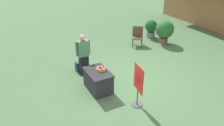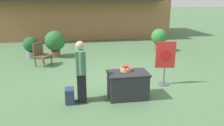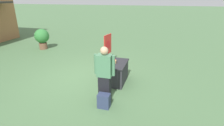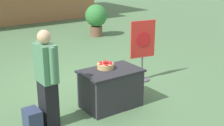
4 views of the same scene
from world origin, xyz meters
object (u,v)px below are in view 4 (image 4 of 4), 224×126
Objects in this scene: display_table at (111,88)px; potted_plant_far_right at (96,17)px; apple_basket at (106,65)px; backpack at (33,121)px; poster_board at (143,48)px; person_visitor at (47,79)px.

potted_plant_far_right is at bearing 60.27° from display_table.
apple_basket reaches higher than display_table.
backpack is 0.35× the size of potted_plant_far_right.
display_table is 6.11m from potted_plant_far_right.
poster_board reaches higher than potted_plant_far_right.
display_table is 1.65m from backpack.
backpack is 3.22m from poster_board.
potted_plant_far_right is at bearing 50.28° from person_visitor.
potted_plant_far_right is (3.03, 5.30, 0.34)m from display_table.
display_table is at bearing -119.73° from potted_plant_far_right.
display_table is 1.39m from person_visitor.
person_visitor is 2.82m from poster_board.
backpack is 7.15m from potted_plant_far_right.
poster_board is at bearing 22.47° from apple_basket.
backpack is (-1.63, -0.09, -0.17)m from display_table.
backpack is at bearing -130.85° from potted_plant_far_right.
display_table is at bearing -52.11° from poster_board.
apple_basket is at bearing -56.96° from poster_board.
backpack is (-0.33, -0.08, -0.66)m from person_visitor.
poster_board is (1.44, 0.60, -0.01)m from apple_basket.
poster_board is at bearing -109.40° from potted_plant_far_right.
person_visitor reaches higher than potted_plant_far_right.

